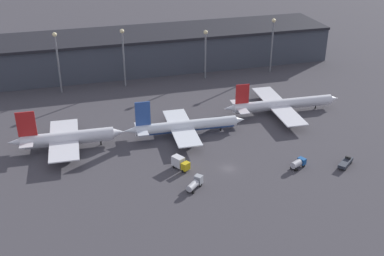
{
  "coord_description": "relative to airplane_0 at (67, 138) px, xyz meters",
  "views": [
    {
      "loc": [
        -44.41,
        -117.64,
        76.66
      ],
      "look_at": [
        -6.4,
        18.03,
        6.0
      ],
      "focal_mm": 45.0,
      "sensor_mm": 36.0,
      "label": 1
    }
  ],
  "objects": [
    {
      "name": "lamp_post_2",
      "position": [
        62.34,
        50.08,
        10.41
      ],
      "size": [
        1.8,
        1.8,
        21.87
      ],
      "color": "slate",
      "rests_on": "ground"
    },
    {
      "name": "service_vehicle_1",
      "position": [
        81.55,
        -34.29,
        -2.58
      ],
      "size": [
        7.16,
        6.33,
        2.5
      ],
      "rotation": [
        0.0,
        0.0,
        0.67
      ],
      "color": "#282D38",
      "rests_on": "ground"
    },
    {
      "name": "lamp_post_0",
      "position": [
        -0.21,
        50.08,
        12.46
      ],
      "size": [
        1.8,
        1.8,
        25.57
      ],
      "color": "slate",
      "rests_on": "ground"
    },
    {
      "name": "ground",
      "position": [
        46.32,
        -26.12,
        -3.76
      ],
      "size": [
        600.0,
        600.0,
        0.0
      ],
      "primitive_type": "plane",
      "color": "#423F44"
    },
    {
      "name": "service_vehicle_3",
      "position": [
        33.55,
        -33.84,
        -2.05
      ],
      "size": [
        5.99,
        5.87,
        3.2
      ],
      "rotation": [
        0.0,
        0.0,
        0.76
      ],
      "color": "#9EA3A8",
      "rests_on": "ground"
    },
    {
      "name": "lamp_post_1",
      "position": [
        26.46,
        50.08,
        12.13
      ],
      "size": [
        1.8,
        1.8,
        24.97
      ],
      "color": "slate",
      "rests_on": "ground"
    },
    {
      "name": "airplane_2",
      "position": [
        79.4,
        7.36,
        -0.52
      ],
      "size": [
        46.45,
        36.63,
        12.7
      ],
      "rotation": [
        0.0,
        0.0,
        -0.04
      ],
      "color": "silver",
      "rests_on": "ground"
    },
    {
      "name": "service_vehicle_0",
      "position": [
        66.9,
        -31.39,
        -2.15
      ],
      "size": [
        5.73,
        4.35,
        2.74
      ],
      "rotation": [
        0.0,
        0.0,
        0.46
      ],
      "color": "#195199",
      "rests_on": "ground"
    },
    {
      "name": "terminal_building",
      "position": [
        46.32,
        71.65,
        4.74
      ],
      "size": [
        160.25,
        30.86,
        16.91
      ],
      "color": "#3D424C",
      "rests_on": "ground"
    },
    {
      "name": "lamp_post_3",
      "position": [
        93.86,
        50.08,
        12.05
      ],
      "size": [
        1.8,
        1.8,
        24.83
      ],
      "color": "slate",
      "rests_on": "ground"
    },
    {
      "name": "airplane_1",
      "position": [
        39.42,
        -0.78,
        -0.47
      ],
      "size": [
        42.66,
        29.05,
        13.71
      ],
      "rotation": [
        0.0,
        0.0,
        -0.04
      ],
      "color": "white",
      "rests_on": "ground"
    },
    {
      "name": "airplane_0",
      "position": [
        0.0,
        0.0,
        0.0
      ],
      "size": [
        37.54,
        29.52,
        14.38
      ],
      "rotation": [
        0.0,
        0.0,
        -0.04
      ],
      "color": "silver",
      "rests_on": "ground"
    },
    {
      "name": "service_vehicle_2",
      "position": [
        32.23,
        -22.22,
        -1.68
      ],
      "size": [
        5.09,
        6.3,
        3.8
      ],
      "rotation": [
        0.0,
        0.0,
        -1.03
      ],
      "color": "gold",
      "rests_on": "ground"
    }
  ]
}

